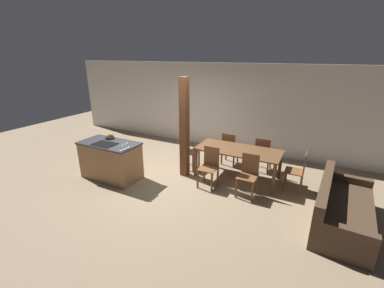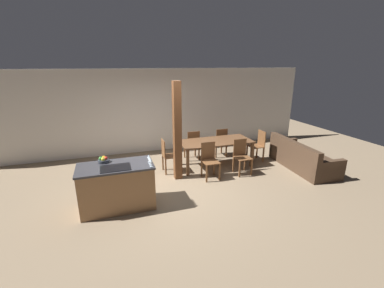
{
  "view_description": "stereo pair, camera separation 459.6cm",
  "coord_description": "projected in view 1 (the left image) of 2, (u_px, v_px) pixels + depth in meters",
  "views": [
    {
      "loc": [
        3.22,
        -4.84,
        2.96
      ],
      "look_at": [
        0.6,
        0.2,
        0.95
      ],
      "focal_mm": 24.0,
      "sensor_mm": 36.0,
      "label": 1
    },
    {
      "loc": [
        -1.33,
        -5.51,
        2.84
      ],
      "look_at": [
        0.6,
        0.2,
        0.95
      ],
      "focal_mm": 24.0,
      "sensor_mm": 36.0,
      "label": 2
    }
  ],
  "objects": [
    {
      "name": "timber_post",
      "position": [
        184.0,
        129.0,
        6.24
      ],
      "size": [
        0.19,
        0.19,
        2.46
      ],
      "color": "brown",
      "rests_on": "ground_plane"
    },
    {
      "name": "dining_chair_near_right",
      "position": [
        248.0,
        174.0,
        5.56
      ],
      "size": [
        0.4,
        0.4,
        0.92
      ],
      "color": "brown",
      "rests_on": "ground_plane"
    },
    {
      "name": "fruit_bowl",
      "position": [
        110.0,
        136.0,
        6.48
      ],
      "size": [
        0.22,
        0.22,
        0.12
      ],
      "color": "#383D47",
      "rests_on": "kitchen_island"
    },
    {
      "name": "couch",
      "position": [
        341.0,
        211.0,
        4.65
      ],
      "size": [
        1.02,
        2.14,
        0.81
      ],
      "rotation": [
        0.0,
        0.0,
        1.5
      ],
      "color": "#473323",
      "rests_on": "ground_plane"
    },
    {
      "name": "wall_back",
      "position": [
        213.0,
        106.0,
        8.35
      ],
      "size": [
        11.2,
        0.08,
        2.7
      ],
      "color": "silver",
      "rests_on": "ground_plane"
    },
    {
      "name": "ground_plane",
      "position": [
        167.0,
        178.0,
        6.44
      ],
      "size": [
        16.0,
        16.0,
        0.0
      ],
      "primitive_type": "plane",
      "color": "#847056"
    },
    {
      "name": "dining_chair_far_right",
      "position": [
        263.0,
        154.0,
        6.71
      ],
      "size": [
        0.4,
        0.4,
        0.92
      ],
      "rotation": [
        0.0,
        0.0,
        3.14
      ],
      "color": "brown",
      "rests_on": "ground_plane"
    },
    {
      "name": "wine_glass_near",
      "position": [
        120.0,
        146.0,
        5.61
      ],
      "size": [
        0.07,
        0.07,
        0.16
      ],
      "color": "silver",
      "rests_on": "kitchen_island"
    },
    {
      "name": "dining_chair_foot_end",
      "position": [
        298.0,
        171.0,
        5.72
      ],
      "size": [
        0.4,
        0.4,
        0.92
      ],
      "rotation": [
        0.0,
        0.0,
        -1.57
      ],
      "color": "brown",
      "rests_on": "ground_plane"
    },
    {
      "name": "wine_glass_middle",
      "position": [
        123.0,
        145.0,
        5.68
      ],
      "size": [
        0.07,
        0.07,
        0.16
      ],
      "color": "silver",
      "rests_on": "kitchen_island"
    },
    {
      "name": "dining_table",
      "position": [
        238.0,
        153.0,
        6.27
      ],
      "size": [
        2.05,
        0.92,
        0.76
      ],
      "color": "brown",
      "rests_on": "ground_plane"
    },
    {
      "name": "wine_glass_far",
      "position": [
        126.0,
        144.0,
        5.75
      ],
      "size": [
        0.07,
        0.07,
        0.16
      ],
      "color": "silver",
      "rests_on": "kitchen_island"
    },
    {
      "name": "dining_chair_near_left",
      "position": [
        209.0,
        166.0,
        5.96
      ],
      "size": [
        0.4,
        0.4,
        0.92
      ],
      "color": "brown",
      "rests_on": "ground_plane"
    },
    {
      "name": "wine_glass_end",
      "position": [
        128.0,
        142.0,
        5.81
      ],
      "size": [
        0.07,
        0.07,
        0.16
      ],
      "color": "silver",
      "rests_on": "kitchen_island"
    },
    {
      "name": "kitchen_island",
      "position": [
        111.0,
        160.0,
        6.35
      ],
      "size": [
        1.47,
        0.77,
        0.94
      ],
      "color": "#9E7047",
      "rests_on": "ground_plane"
    },
    {
      "name": "dining_chair_head_end",
      "position": [
        188.0,
        150.0,
        6.94
      ],
      "size": [
        0.4,
        0.4,
        0.92
      ],
      "rotation": [
        0.0,
        0.0,
        1.57
      ],
      "color": "brown",
      "rests_on": "ground_plane"
    },
    {
      "name": "dining_chair_far_left",
      "position": [
        229.0,
        148.0,
        7.11
      ],
      "size": [
        0.4,
        0.4,
        0.92
      ],
      "rotation": [
        0.0,
        0.0,
        3.14
      ],
      "color": "brown",
      "rests_on": "ground_plane"
    }
  ]
}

